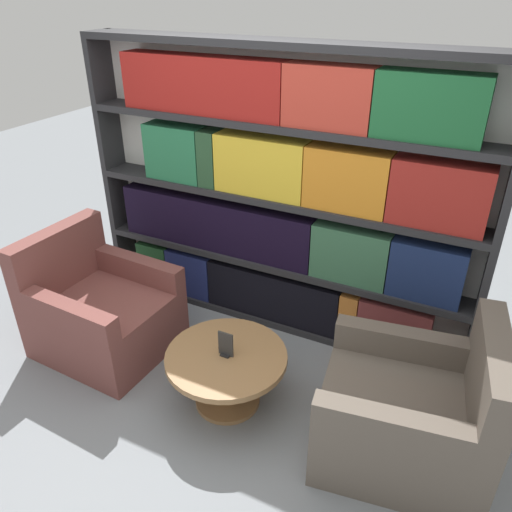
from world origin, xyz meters
TOP-DOWN VIEW (x-y plane):
  - ground_plane at (0.00, 0.00)m, footprint 14.00×14.00m
  - bookshelf at (0.03, 1.27)m, footprint 3.06×0.30m
  - armchair_left at (-1.03, 0.36)m, footprint 0.96×0.86m
  - armchair_right at (1.26, 0.36)m, footprint 1.03×0.94m
  - coffee_table at (0.12, 0.25)m, footprint 0.78×0.78m
  - table_sign at (0.12, 0.25)m, footprint 0.10×0.06m

SIDE VIEW (x-z plane):
  - ground_plane at x=0.00m, z-range 0.00..0.00m
  - coffee_table at x=0.12m, z-range 0.09..0.49m
  - armchair_left at x=-1.03m, z-range -0.15..0.76m
  - armchair_right at x=1.26m, z-range -0.15..0.76m
  - table_sign at x=0.12m, z-range 0.39..0.56m
  - bookshelf at x=0.03m, z-range -0.03..2.13m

